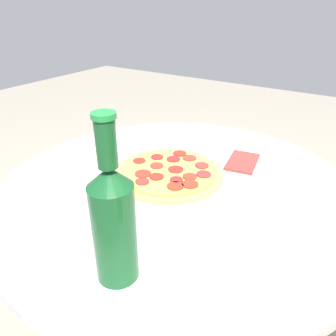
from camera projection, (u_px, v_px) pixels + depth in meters
name	position (u px, v px, depth m)	size (l,w,h in m)	color
table	(177.00, 247.00, 0.92)	(0.90, 0.90, 0.72)	silver
pizza	(168.00, 172.00, 0.86)	(0.29, 0.29, 0.02)	tan
beer_bottle	(113.00, 220.00, 0.50)	(0.07, 0.07, 0.28)	#144C23
napkin	(242.00, 162.00, 0.92)	(0.14, 0.10, 0.01)	red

